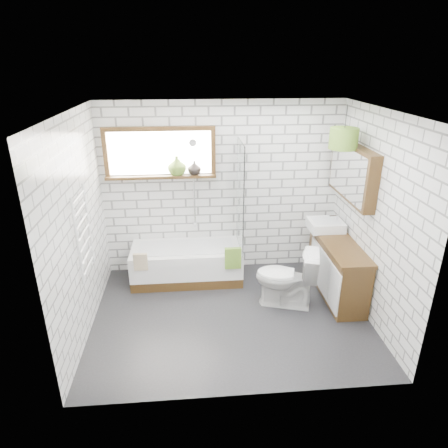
{
  "coord_description": "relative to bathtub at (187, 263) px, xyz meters",
  "views": [
    {
      "loc": [
        -0.45,
        -4.18,
        3.01
      ],
      "look_at": [
        -0.06,
        0.25,
        1.15
      ],
      "focal_mm": 32.0,
      "sensor_mm": 36.0,
      "label": 1
    }
  ],
  "objects": [
    {
      "name": "floor",
      "position": [
        0.54,
        -0.95,
        -0.26
      ],
      "size": [
        3.4,
        2.6,
        0.01
      ],
      "primitive_type": "cube",
      "color": "black",
      "rests_on": "ground"
    },
    {
      "name": "ceiling",
      "position": [
        0.54,
        -0.95,
        2.25
      ],
      "size": [
        3.4,
        2.6,
        0.01
      ],
      "primitive_type": "cube",
      "color": "white",
      "rests_on": "ground"
    },
    {
      "name": "wall_back",
      "position": [
        0.54,
        0.35,
        1.0
      ],
      "size": [
        3.4,
        0.01,
        2.5
      ],
      "primitive_type": "cube",
      "color": "white",
      "rests_on": "ground"
    },
    {
      "name": "wall_front",
      "position": [
        0.54,
        -2.26,
        1.0
      ],
      "size": [
        3.4,
        0.01,
        2.5
      ],
      "primitive_type": "cube",
      "color": "white",
      "rests_on": "ground"
    },
    {
      "name": "wall_left",
      "position": [
        -1.17,
        -0.95,
        1.0
      ],
      "size": [
        0.01,
        2.6,
        2.5
      ],
      "primitive_type": "cube",
      "color": "white",
      "rests_on": "ground"
    },
    {
      "name": "wall_right",
      "position": [
        2.24,
        -0.95,
        1.0
      ],
      "size": [
        0.01,
        2.6,
        2.5
      ],
      "primitive_type": "cube",
      "color": "white",
      "rests_on": "ground"
    },
    {
      "name": "window",
      "position": [
        -0.31,
        0.31,
        1.55
      ],
      "size": [
        1.52,
        0.16,
        0.68
      ],
      "primitive_type": "cube",
      "color": "#321F0E",
      "rests_on": "wall_back"
    },
    {
      "name": "towel_radiator",
      "position": [
        -1.12,
        -0.95,
        0.95
      ],
      "size": [
        0.06,
        0.52,
        1.0
      ],
      "primitive_type": "cube",
      "color": "white",
      "rests_on": "wall_left"
    },
    {
      "name": "mirror_cabinet",
      "position": [
        2.16,
        -0.35,
        1.4
      ],
      "size": [
        0.16,
        1.2,
        0.7
      ],
      "primitive_type": "cube",
      "color": "#321F0E",
      "rests_on": "wall_right"
    },
    {
      "name": "shower_riser",
      "position": [
        0.14,
        0.31,
        1.1
      ],
      "size": [
        0.02,
        0.02,
        1.3
      ],
      "primitive_type": "cylinder",
      "color": "silver",
      "rests_on": "wall_back"
    },
    {
      "name": "bathtub",
      "position": [
        0.0,
        0.0,
        0.0
      ],
      "size": [
        1.57,
        0.69,
        0.51
      ],
      "primitive_type": "cube",
      "color": "white",
      "rests_on": "floor"
    },
    {
      "name": "shower_screen",
      "position": [
        0.76,
        0.0,
        1.0
      ],
      "size": [
        0.02,
        0.72,
        1.5
      ],
      "primitive_type": "cube",
      "color": "white",
      "rests_on": "bathtub"
    },
    {
      "name": "towel_green",
      "position": [
        0.63,
        -0.35,
        0.23
      ],
      "size": [
        0.22,
        0.06,
        0.3
      ],
      "primitive_type": "cube",
      "color": "#547B25",
      "rests_on": "bathtub"
    },
    {
      "name": "towel_beige",
      "position": [
        -0.61,
        -0.35,
        0.23
      ],
      "size": [
        0.19,
        0.05,
        0.24
      ],
      "primitive_type": "cube",
      "color": "tan",
      "rests_on": "bathtub"
    },
    {
      "name": "vanity",
      "position": [
        2.02,
        -0.56,
        0.13
      ],
      "size": [
        0.43,
        1.34,
        0.77
      ],
      "primitive_type": "cube",
      "color": "#321F0E",
      "rests_on": "floor"
    },
    {
      "name": "basin",
      "position": [
        1.96,
        -0.12,
        0.58
      ],
      "size": [
        0.47,
        0.41,
        0.14
      ],
      "primitive_type": "cube",
      "color": "white",
      "rests_on": "vanity"
    },
    {
      "name": "tap",
      "position": [
        2.12,
        -0.12,
        0.64
      ],
      "size": [
        0.03,
        0.03,
        0.16
      ],
      "primitive_type": "cylinder",
      "rotation": [
        0.0,
        0.0,
        -0.1
      ],
      "color": "silver",
      "rests_on": "vanity"
    },
    {
      "name": "toilet",
      "position": [
        1.27,
        -0.77,
        0.14
      ],
      "size": [
        0.65,
        0.87,
        0.79
      ],
      "primitive_type": "imported",
      "rotation": [
        0.0,
        0.0,
        -1.86
      ],
      "color": "white",
      "rests_on": "floor"
    },
    {
      "name": "vase_olive",
      "position": [
        -0.09,
        0.28,
        1.36
      ],
      "size": [
        0.33,
        0.33,
        0.27
      ],
      "primitive_type": "imported",
      "rotation": [
        0.0,
        0.0,
        0.38
      ],
      "color": "#5B8127",
      "rests_on": "window"
    },
    {
      "name": "vase_dark",
      "position": [
        0.15,
        0.28,
        1.32
      ],
      "size": [
        0.22,
        0.22,
        0.19
      ],
      "primitive_type": "imported",
      "rotation": [
        0.0,
        0.0,
        0.23
      ],
      "color": "black",
      "rests_on": "window"
    },
    {
      "name": "bottle",
      "position": [
        -0.08,
        0.28,
        1.33
      ],
      "size": [
        0.08,
        0.08,
        0.21
      ],
      "primitive_type": "cylinder",
      "rotation": [
        0.0,
        0.0,
        -0.16
      ],
      "color": "#5B8127",
      "rests_on": "window"
    },
    {
      "name": "pendant",
      "position": [
        1.97,
        -0.41,
        1.85
      ],
      "size": [
        0.35,
        0.35,
        0.25
      ],
      "primitive_type": "cylinder",
      "color": "#547B25",
      "rests_on": "ceiling"
    }
  ]
}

